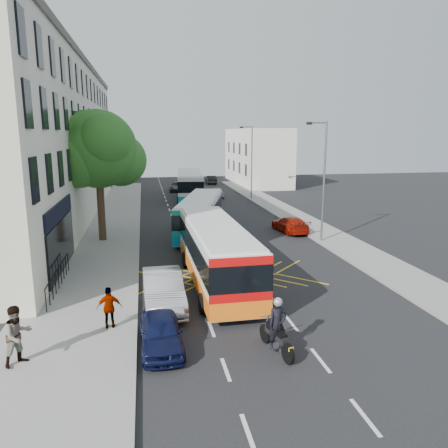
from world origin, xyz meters
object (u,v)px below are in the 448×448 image
street_tree (98,150)px  pedestrian_near (18,335)px  bus_mid (200,215)px  red_hatchback (290,224)px  bus_far (190,185)px  distant_car_silver (217,192)px  motorbike (277,327)px  parked_car_blue (161,332)px  parked_car_silver (163,290)px  pedestrian_far (109,308)px  distant_car_dark (211,180)px  bus_near (216,253)px  lamp_near (323,175)px  distant_car_grey (177,186)px  lamp_far (251,159)px

street_tree → pedestrian_near: street_tree is taller
bus_mid → red_hatchback: (6.80, -0.41, -0.88)m
bus_far → distant_car_silver: bus_far is taller
motorbike → parked_car_blue: bearing=152.9°
pedestrian_near → parked_car_silver: bearing=-1.4°
bus_far → pedestrian_far: bearing=-96.1°
distant_car_dark → bus_near: bearing=81.3°
bus_near → motorbike: (0.88, -7.35, -0.65)m
street_tree → bus_mid: 8.51m
bus_mid → parked_car_silver: bus_mid is taller
bus_near → red_hatchback: bus_near is taller
pedestrian_near → pedestrian_far: 3.46m
red_hatchback → distant_car_dark: bearing=-94.3°
lamp_near → bus_near: 11.25m
motorbike → parked_car_silver: (-3.61, 4.81, -0.17)m
bus_far → distant_car_grey: 8.06m
bus_mid → pedestrian_near: (-8.10, -17.64, -0.35)m
bus_far → bus_mid: bearing=-88.4°
lamp_far → distant_car_silver: bearing=143.9°
bus_mid → motorbike: bearing=-74.2°
pedestrian_near → pedestrian_far: bearing=-3.6°
street_tree → parked_car_blue: (3.35, -16.14, -5.68)m
lamp_far → pedestrian_far: 34.35m
red_hatchback → distant_car_silver: (-2.46, 18.97, 0.00)m
bus_mid → distant_car_grey: bearing=104.5°
pedestrian_far → distant_car_grey: bearing=-99.5°
bus_mid → pedestrian_far: 16.37m
pedestrian_far → motorbike: bearing=152.8°
bus_mid → distant_car_grey: bus_mid is taller
lamp_near → distant_car_grey: lamp_near is taller
lamp_far → bus_mid: lamp_far is taller
parked_car_blue → red_hatchback: parked_car_blue is taller
street_tree → distant_car_dark: street_tree is taller
parked_car_blue → bus_near: bearing=63.1°
motorbike → pedestrian_near: 8.38m
bus_near → parked_car_silver: 3.82m
distant_car_grey → distant_car_dark: size_ratio=1.14×
street_tree → distant_car_grey: size_ratio=2.07×
bus_mid → parked_car_silver: 13.78m
street_tree → bus_near: 12.63m
bus_far → pedestrian_far: bus_far is taller
bus_far → street_tree: bearing=-108.5°
street_tree → red_hatchback: bearing=2.3°
distant_car_grey → distant_car_silver: (4.10, -6.75, 0.01)m
bus_mid → distant_car_dark: (5.74, 32.48, -0.86)m
lamp_far → pedestrian_near: bearing=-115.2°
lamp_near → bus_mid: size_ratio=0.78×
parked_car_silver → bus_near: bearing=41.2°
red_hatchback → pedestrian_near: 22.78m
distant_car_silver → distant_car_dark: size_ratio=0.94×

